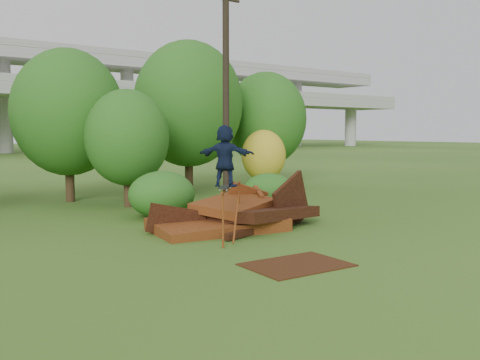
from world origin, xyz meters
TOP-DOWN VIEW (x-y plane):
  - ground at (0.00, 0.00)m, footprint 240.00×240.00m
  - scrap_pile at (-0.25, 2.82)m, footprint 5.79×3.22m
  - grind_rail at (-1.27, 1.77)m, footprint 2.24×2.13m
  - skateboard at (-2.01, 1.07)m, footprint 0.75×0.72m
  - skater at (-2.01, 1.07)m, footprint 1.28×1.48m
  - flat_plate at (-2.02, -1.65)m, footprint 2.38×1.79m
  - tree_1 at (-2.09, 12.16)m, footprint 4.65×4.65m
  - tree_2 at (-0.83, 9.23)m, footprint 3.31×3.31m
  - tree_3 at (3.82, 12.02)m, footprint 5.31×5.31m
  - tree_4 at (7.05, 10.17)m, footprint 2.23×2.23m
  - tree_5 at (8.75, 12.00)m, footprint 4.41×4.41m
  - shrub_left at (-1.10, 6.05)m, footprint 2.36×2.18m
  - shrub_right at (2.56, 4.60)m, footprint 2.08×1.91m
  - utility_pole at (3.34, 8.30)m, footprint 1.40×0.28m

SIDE VIEW (x-z plane):
  - ground at x=0.00m, z-range 0.00..0.00m
  - flat_plate at x=-2.02m, z-range 0.00..0.03m
  - scrap_pile at x=-0.25m, z-range -0.71..1.44m
  - shrub_right at x=2.56m, z-range 0.00..1.47m
  - shrub_left at x=-1.10m, z-range 0.00..1.63m
  - grind_rail at x=-1.27m, z-range 0.38..1.86m
  - skateboard at x=-2.01m, z-range 1.51..1.59m
  - tree_4 at x=7.05m, z-range 0.25..3.32m
  - skater at x=-2.01m, z-range 1.57..3.18m
  - tree_2 at x=-0.83m, z-range 0.42..5.08m
  - tree_5 at x=8.75m, z-range 0.56..6.75m
  - tree_1 at x=-2.09m, z-range 0.55..7.03m
  - tree_3 at x=3.82m, z-range 0.62..8.00m
  - utility_pole at x=3.34m, z-range 0.07..9.33m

